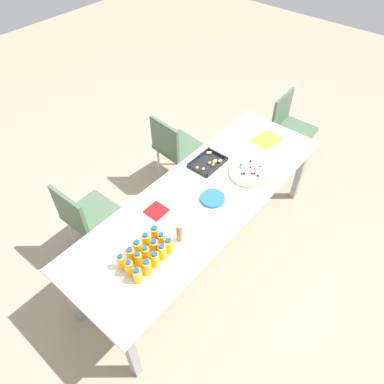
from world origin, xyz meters
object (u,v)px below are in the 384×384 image
at_px(chair_far_left, 85,215).
at_px(juice_bottle_11, 131,255).
at_px(juice_bottle_3, 162,252).
at_px(paper_folder, 267,139).
at_px(juice_bottle_10, 122,262).
at_px(plate_stack, 213,198).
at_px(juice_bottle_9, 162,240).
at_px(party_table, 203,201).
at_px(chair_far_right, 174,145).
at_px(chair_end, 289,125).
at_px(cardboard_tube, 179,233).
at_px(juice_bottle_0, 137,275).
at_px(juice_bottle_8, 155,247).
at_px(napkin_stack, 156,211).
at_px(juice_bottle_1, 147,267).
at_px(juice_bottle_7, 146,253).
at_px(juice_bottle_13, 146,241).
at_px(juice_bottle_4, 169,246).
at_px(juice_bottle_12, 138,248).
at_px(fruit_pizza, 249,173).
at_px(juice_bottle_2, 155,260).
at_px(snack_tray, 208,162).
at_px(juice_bottle_6, 139,260).
at_px(juice_bottle_14, 155,234).
at_px(juice_bottle_5, 130,268).

relative_size(chair_far_left, juice_bottle_11, 5.96).
relative_size(juice_bottle_3, paper_folder, 0.56).
distance_m(juice_bottle_10, paper_folder, 1.82).
relative_size(juice_bottle_3, plate_stack, 0.73).
bearing_deg(juice_bottle_10, juice_bottle_9, -14.87).
xyz_separation_m(party_table, chair_far_right, (0.52, 0.80, -0.16)).
xyz_separation_m(chair_end, cardboard_tube, (-2.06, -0.22, 0.30)).
height_order(chair_far_left, juice_bottle_0, juice_bottle_0).
distance_m(chair_far_right, paper_folder, 0.94).
relative_size(juice_bottle_8, napkin_stack, 0.90).
relative_size(juice_bottle_1, cardboard_tube, 0.85).
bearing_deg(juice_bottle_7, paper_folder, 2.53).
distance_m(chair_end, juice_bottle_13, 2.26).
bearing_deg(paper_folder, chair_far_right, 118.05).
relative_size(chair_end, juice_bottle_7, 6.12).
xyz_separation_m(juice_bottle_4, juice_bottle_12, (-0.15, 0.15, 0.00)).
height_order(juice_bottle_11, fruit_pizza, juice_bottle_11).
distance_m(party_table, juice_bottle_12, 0.73).
bearing_deg(juice_bottle_2, juice_bottle_3, 5.15).
xyz_separation_m(juice_bottle_8, napkin_stack, (0.28, 0.26, -0.06)).
height_order(juice_bottle_3, fruit_pizza, juice_bottle_3).
distance_m(juice_bottle_1, paper_folder, 1.75).
height_order(juice_bottle_4, juice_bottle_12, juice_bottle_12).
bearing_deg(snack_tray, juice_bottle_6, -165.63).
relative_size(juice_bottle_2, juice_bottle_4, 1.06).
relative_size(chair_far_left, juice_bottle_3, 5.72).
height_order(chair_end, juice_bottle_10, juice_bottle_10).
bearing_deg(juice_bottle_9, juice_bottle_13, 132.01).
xyz_separation_m(party_table, cardboard_tube, (-0.45, -0.14, 0.14)).
bearing_deg(chair_far_left, juice_bottle_3, -0.48).
relative_size(juice_bottle_11, snack_tray, 0.46).
relative_size(party_table, juice_bottle_0, 18.91).
distance_m(chair_far_left, juice_bottle_1, 0.96).
relative_size(juice_bottle_2, plate_stack, 0.72).
relative_size(chair_far_right, juice_bottle_10, 5.94).
bearing_deg(juice_bottle_1, chair_far_left, 81.74).
bearing_deg(juice_bottle_8, juice_bottle_13, 89.44).
bearing_deg(juice_bottle_1, plate_stack, 5.48).
relative_size(juice_bottle_7, snack_tray, 0.45).
height_order(juice_bottle_1, paper_folder, juice_bottle_1).
xyz_separation_m(chair_far_left, juice_bottle_1, (-0.13, -0.91, 0.29)).
bearing_deg(juice_bottle_6, juice_bottle_4, -19.73).
bearing_deg(juice_bottle_4, juice_bottle_9, 87.24).
relative_size(juice_bottle_14, plate_stack, 0.73).
bearing_deg(juice_bottle_12, juice_bottle_5, -151.71).
distance_m(chair_far_right, chair_end, 1.31).
distance_m(chair_far_left, juice_bottle_14, 0.82).
height_order(chair_far_right, juice_bottle_2, juice_bottle_2).
height_order(juice_bottle_0, juice_bottle_9, juice_bottle_9).
xyz_separation_m(juice_bottle_2, juice_bottle_13, (0.07, 0.16, -0.00)).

